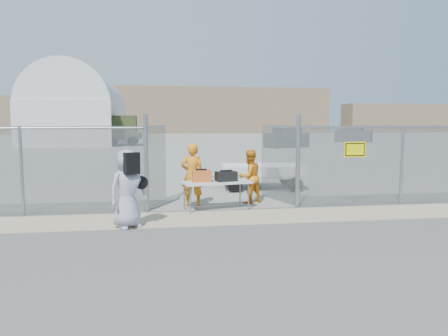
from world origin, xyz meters
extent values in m
plane|color=#454545|center=(0.00, 0.00, 0.00)|extent=(160.00, 160.00, 0.00)
cube|color=gray|center=(0.00, 42.00, 0.01)|extent=(160.00, 80.00, 0.01)
cube|color=tan|center=(0.00, 1.00, 0.01)|extent=(44.00, 1.60, 0.01)
cube|color=#CD5C20|center=(-0.59, 1.99, 0.90)|extent=(0.48, 0.32, 0.30)
cube|color=black|center=(0.05, 1.99, 0.88)|extent=(0.60, 0.44, 0.26)
imported|color=orange|center=(-0.78, 2.59, 0.86)|extent=(0.66, 0.46, 1.72)
imported|color=orange|center=(0.84, 2.78, 0.76)|extent=(0.92, 0.84, 1.52)
imported|color=#9999AA|center=(-2.36, 0.35, 0.86)|extent=(1.00, 0.90, 1.72)
camera|label=1|loc=(-1.69, -9.19, 2.31)|focal=35.00mm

